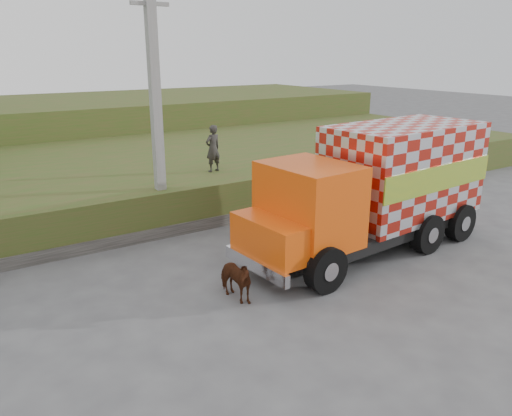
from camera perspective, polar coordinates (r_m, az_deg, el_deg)
ground at (r=13.88m, az=0.74°, el=-7.45°), size 120.00×120.00×0.00m
embankment at (r=22.22m, az=-13.67°, el=3.71°), size 40.00×12.00×1.50m
embankment_far at (r=33.50m, az=-20.78°, el=8.90°), size 40.00×12.00×3.00m
retaining_strip at (r=16.49m, az=-13.26°, el=-3.04°), size 16.00×0.50×0.40m
utility_pole at (r=16.31m, az=-11.36°, el=10.90°), size 1.20×0.30×8.00m
cargo_truck at (r=15.51m, az=13.77°, el=2.30°), size 8.54×3.44×3.73m
cow at (r=12.27m, az=-2.57°, el=-8.11°), size 0.78×1.38×1.11m
pedestrian at (r=18.84m, az=-4.95°, el=6.79°), size 0.71×0.54×1.76m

